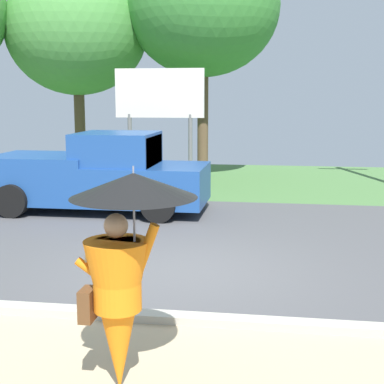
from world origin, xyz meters
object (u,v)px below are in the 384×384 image
at_px(monk_pedestrian, 122,272).
at_px(roadside_billboard, 160,102).
at_px(tree_center_back, 203,7).
at_px(pickup_truck, 98,175).
at_px(tree_left_far, 77,30).

height_order(monk_pedestrian, roadside_billboard, roadside_billboard).
bearing_deg(roadside_billboard, tree_center_back, 70.42).
bearing_deg(monk_pedestrian, tree_center_back, 85.59).
bearing_deg(roadside_billboard, monk_pedestrian, -79.79).
bearing_deg(pickup_truck, tree_center_back, 77.15).
bearing_deg(tree_center_back, roadside_billboard, -109.58).
distance_m(pickup_truck, tree_center_back, 7.74).
xyz_separation_m(pickup_truck, roadside_billboard, (0.79, 3.35, 1.68)).
relative_size(pickup_truck, roadside_billboard, 1.49).
height_order(pickup_truck, roadside_billboard, roadside_billboard).
relative_size(monk_pedestrian, tree_left_far, 0.30).
relative_size(roadside_billboard, tree_center_back, 0.45).
height_order(monk_pedestrian, tree_center_back, tree_center_back).
relative_size(roadside_billboard, tree_left_far, 0.50).
distance_m(pickup_truck, tree_left_far, 7.44).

